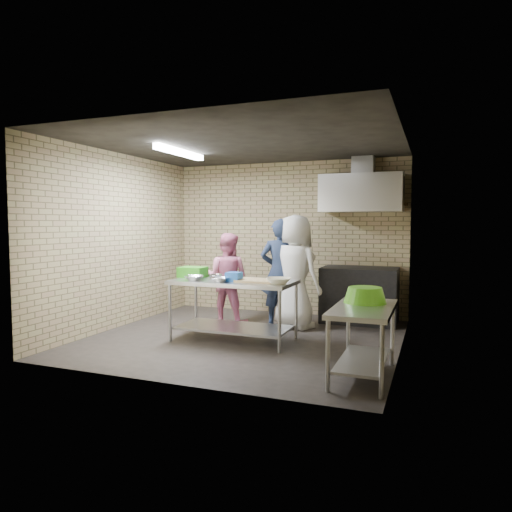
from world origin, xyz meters
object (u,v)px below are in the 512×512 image
Objects in this scene: stove at (360,295)px; blue_tub at (234,277)px; green_crate at (193,272)px; man_navy at (280,272)px; side_counter at (363,342)px; bottle_green at (391,199)px; woman_white at (296,272)px; prep_table at (234,310)px; woman_pink at (227,278)px; bottle_red at (366,198)px; green_basin at (365,295)px.

blue_tub is (-1.39, -1.91, 0.45)m from stove.
man_navy is at bearing 46.14° from green_crate.
bottle_green is (0.00, 2.99, 1.64)m from side_counter.
man_navy is at bearing 10.57° from woman_white.
prep_table is 1.15× the size of woman_pink.
prep_table is 1.39× the size of side_counter.
bottle_red is 1.20× the size of bottle_green.
man_navy reaches higher than side_counter.
blue_tub is 2.83m from bottle_red.
man_navy is (-1.15, -0.66, 0.39)m from stove.
green_crate is 0.25× the size of woman_pink.
green_basin is 2.96m from woman_pink.
side_counter is 0.71× the size of man_navy.
woman_pink is at bearing 29.56° from woman_white.
green_basin is at bearing -80.24° from stove.
stove is at bearing 99.76° from green_basin.
prep_table is at bearing 88.04° from woman_white.
prep_table reaches higher than side_counter.
blue_tub is 0.11× the size of woman_white.
stove is 8.00× the size of bottle_green.
bottle_green reaches higher than green_basin.
woman_white is at bearing -139.53° from stove.
man_navy is at bearing -150.54° from bottle_green.
side_counter is at bearing 139.54° from woman_pink.
bottle_red reaches higher than stove.
prep_table is at bearing 153.67° from side_counter.
woman_white is (-1.32, 2.01, 0.50)m from side_counter.
man_navy is (-1.60, -0.90, -1.17)m from bottle_green.
bottle_red is 1.77m from woman_white.
green_basin is 3.01m from bottle_red.
stove is (-0.45, 2.75, 0.08)m from side_counter.
green_basin is at bearing 143.10° from woman_pink.
blue_tub is at bearing 64.24° from man_navy.
bottle_green reaches higher than side_counter.
man_navy is at bearing 75.80° from prep_table.
woman_white is (0.28, -0.08, 0.03)m from man_navy.
man_navy is 0.97× the size of woman_white.
prep_table is 4.50× the size of green_crate.
blue_tub is (0.75, -0.22, -0.01)m from green_crate.
bottle_red is at bearing 41.46° from green_crate.
woman_white reaches higher than man_navy.
green_basin is at bearing 94.57° from side_counter.
bottle_green is at bearing 49.50° from blue_tub.
bottle_red is at bearing 54.05° from prep_table.
stove is 0.69× the size of woman_white.
prep_table is 0.96× the size of woman_white.
green_basin is at bearing 115.83° from man_navy.
blue_tub is at bearing -63.43° from prep_table.
stove is 0.82× the size of woman_pink.
bottle_red reaches higher than woman_pink.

